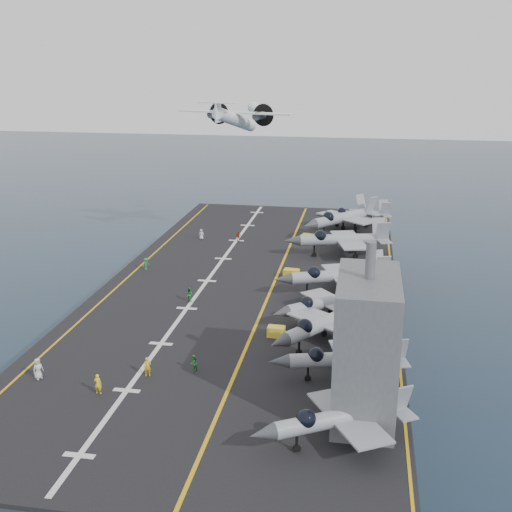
% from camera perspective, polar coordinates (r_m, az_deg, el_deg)
% --- Properties ---
extents(ground, '(500.00, 500.00, 0.00)m').
position_cam_1_polar(ground, '(89.18, -0.44, -8.76)').
color(ground, '#142135').
rests_on(ground, ground).
extents(hull, '(36.00, 90.00, 10.00)m').
position_cam_1_polar(hull, '(87.10, -0.45, -5.81)').
color(hull, '#56595E').
rests_on(hull, ground).
extents(flight_deck, '(38.00, 92.00, 0.40)m').
position_cam_1_polar(flight_deck, '(85.19, -0.46, -2.59)').
color(flight_deck, black).
rests_on(flight_deck, hull).
extents(foul_line, '(0.35, 90.00, 0.02)m').
position_cam_1_polar(foul_line, '(84.66, 1.54, -2.56)').
color(foul_line, gold).
rests_on(foul_line, flight_deck).
extents(landing_centerline, '(0.50, 90.00, 0.02)m').
position_cam_1_polar(landing_centerline, '(86.32, -4.38, -2.21)').
color(landing_centerline, silver).
rests_on(landing_centerline, flight_deck).
extents(deck_edge_port, '(0.25, 90.00, 0.02)m').
position_cam_1_polar(deck_edge_port, '(89.54, -11.23, -1.78)').
color(deck_edge_port, gold).
rests_on(deck_edge_port, flight_deck).
extents(deck_edge_stbd, '(0.25, 90.00, 0.02)m').
position_cam_1_polar(deck_edge_stbd, '(84.02, 12.08, -3.12)').
color(deck_edge_stbd, gold).
rests_on(deck_edge_stbd, flight_deck).
extents(island_superstructure, '(5.00, 10.00, 15.00)m').
position_cam_1_polar(island_superstructure, '(53.27, 9.81, -6.53)').
color(island_superstructure, '#56595E').
rests_on(island_superstructure, flight_deck).
extents(fighter_jet_0, '(15.73, 14.15, 4.55)m').
position_cam_1_polar(fighter_jet_0, '(51.41, 7.50, -13.92)').
color(fighter_jet_0, '#9AA4AC').
rests_on(fighter_jet_0, flight_deck).
extents(fighter_jet_1, '(14.51, 11.51, 4.43)m').
position_cam_1_polar(fighter_jet_1, '(60.55, 8.01, -8.92)').
color(fighter_jet_1, '#9299A0').
rests_on(fighter_jet_1, flight_deck).
extents(fighter_jet_2, '(15.80, 16.83, 4.87)m').
position_cam_1_polar(fighter_jet_2, '(67.38, 6.10, -5.83)').
color(fighter_jet_2, '#9BA2AB').
rests_on(fighter_jet_2, flight_deck).
extents(fighter_jet_3, '(15.29, 14.82, 4.45)m').
position_cam_1_polar(fighter_jet_3, '(73.47, 6.34, -4.01)').
color(fighter_jet_3, '#A3ACB3').
rests_on(fighter_jet_3, flight_deck).
extents(fighter_jet_4, '(17.20, 14.29, 5.11)m').
position_cam_1_polar(fighter_jet_4, '(81.37, 7.37, -1.65)').
color(fighter_jet_4, gray).
rests_on(fighter_jet_4, flight_deck).
extents(fighter_jet_6, '(17.86, 14.12, 5.46)m').
position_cam_1_polar(fighter_jet_6, '(96.97, 7.77, 1.56)').
color(fighter_jet_6, '#8E969D').
rests_on(fighter_jet_6, flight_deck).
extents(fighter_jet_7, '(18.76, 19.44, 5.65)m').
position_cam_1_polar(fighter_jet_7, '(109.91, 7.73, 3.49)').
color(fighter_jet_7, gray).
rests_on(fighter_jet_7, flight_deck).
extents(fighter_jet_8, '(14.49, 11.11, 4.52)m').
position_cam_1_polar(fighter_jet_8, '(114.81, 9.04, 3.74)').
color(fighter_jet_8, '#939DA3').
rests_on(fighter_jet_8, flight_deck).
extents(tow_cart_a, '(1.90, 1.27, 1.11)m').
position_cam_1_polar(tow_cart_a, '(69.38, 1.81, -6.72)').
color(tow_cart_a, yellow).
rests_on(tow_cart_a, flight_deck).
extents(tow_cart_b, '(2.22, 1.59, 1.24)m').
position_cam_1_polar(tow_cart_b, '(87.10, 3.16, -1.59)').
color(tow_cart_b, gold).
rests_on(tow_cart_b, flight_deck).
extents(tow_cart_c, '(2.44, 1.91, 1.29)m').
position_cam_1_polar(tow_cart_c, '(104.20, 4.70, 1.58)').
color(tow_cart_c, gold).
rests_on(tow_cart_c, flight_deck).
extents(crew_0, '(1.34, 1.46, 2.03)m').
position_cam_1_polar(crew_0, '(63.92, -18.81, -9.46)').
color(crew_0, silver).
rests_on(crew_0, flight_deck).
extents(crew_1, '(1.15, 0.78, 1.90)m').
position_cam_1_polar(crew_1, '(59.84, -13.88, -10.98)').
color(crew_1, yellow).
rests_on(crew_1, flight_deck).
extents(crew_2, '(1.27, 1.13, 1.77)m').
position_cam_1_polar(crew_2, '(79.26, -5.94, -3.41)').
color(crew_2, '#238134').
rests_on(crew_2, flight_deck).
extents(crew_3, '(1.17, 1.25, 1.73)m').
position_cam_1_polar(crew_3, '(91.64, -9.75, -0.69)').
color(crew_3, '#25843B').
rests_on(crew_3, flight_deck).
extents(crew_4, '(1.01, 0.68, 1.67)m').
position_cam_1_polar(crew_4, '(104.32, -1.59, 1.76)').
color(crew_4, '#A03024').
rests_on(crew_4, flight_deck).
extents(crew_5, '(1.15, 0.89, 1.72)m').
position_cam_1_polar(crew_5, '(105.89, -4.88, 1.95)').
color(crew_5, silver).
rests_on(crew_5, flight_deck).
extents(crew_6, '(1.30, 1.08, 1.85)m').
position_cam_1_polar(crew_6, '(62.00, -9.62, -9.68)').
color(crew_6, yellow).
rests_on(crew_6, flight_deck).
extents(crew_7, '(1.02, 1.19, 1.68)m').
position_cam_1_polar(crew_7, '(62.28, -5.59, -9.46)').
color(crew_7, '#268C33').
rests_on(crew_7, flight_deck).
extents(transport_plane, '(28.47, 22.75, 5.91)m').
position_cam_1_polar(transport_plane, '(134.03, -1.87, 12.01)').
color(transport_plane, white).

